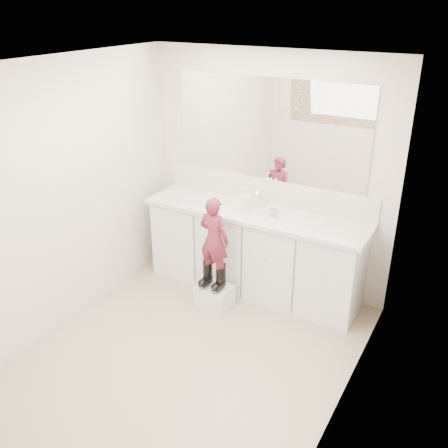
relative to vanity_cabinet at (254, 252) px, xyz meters
The scene contains 19 objects.
floor 1.30m from the vanity_cabinet, 90.00° to the right, with size 3.00×3.00×0.00m, color #937C60.
ceiling 2.32m from the vanity_cabinet, 90.00° to the right, with size 3.00×3.00×0.00m, color white.
wall_back 0.82m from the vanity_cabinet, 90.00° to the left, with size 2.60×2.60×0.00m, color beige.
wall_front 2.83m from the vanity_cabinet, 90.00° to the right, with size 2.60×2.60×0.00m, color beige.
wall_left 1.95m from the vanity_cabinet, 136.70° to the right, with size 3.00×3.00×0.00m, color beige.
wall_right 1.95m from the vanity_cabinet, 43.30° to the right, with size 3.00×3.00×0.00m, color beige.
vanity_cabinet is the anchor object (origin of this frame).
countertop 0.45m from the vanity_cabinet, 90.00° to the right, with size 2.28×0.58×0.04m, color beige.
backsplash 0.64m from the vanity_cabinet, 90.00° to the left, with size 2.28×0.03×0.25m, color beige.
mirror 1.24m from the vanity_cabinet, 90.00° to the left, with size 2.00×0.02×1.00m, color white.
dot_panel 2.98m from the vanity_cabinet, 90.00° to the right, with size 2.00×0.01×1.20m, color #472819.
faucet 0.54m from the vanity_cabinet, 90.00° to the left, with size 0.08×0.08×0.10m, color silver.
cup 0.55m from the vanity_cabinet, 11.70° to the right, with size 0.09×0.09×0.09m, color beige.
soap_bottle 0.59m from the vanity_cabinet, behind, with size 0.10×0.10×0.22m, color white.
step_stool 0.60m from the vanity_cabinet, 112.14° to the right, with size 0.33×0.27×0.21m, color silver.
boot_left 0.55m from the vanity_cabinet, 119.46° to the right, with size 0.10×0.18×0.27m, color black, non-canonical shape.
boot_right 0.50m from the vanity_cabinet, 103.98° to the right, with size 0.10×0.18×0.27m, color black, non-canonical shape.
toddler 0.60m from the vanity_cabinet, 112.14° to the right, with size 0.31×0.20×0.85m, color #A5324C.
toothbrush 0.67m from the vanity_cabinet, 104.08° to the right, with size 0.01×0.01×0.14m, color #CF5077.
Camera 1 is at (1.97, -2.87, 2.82)m, focal length 40.00 mm.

